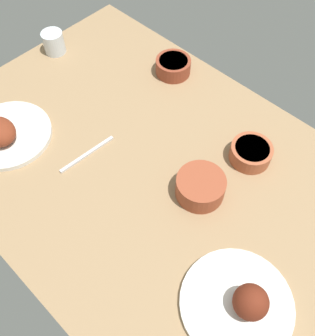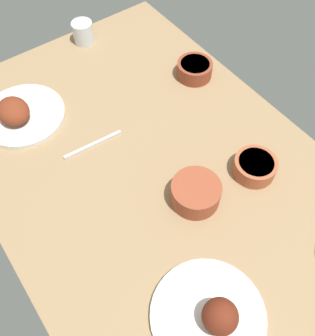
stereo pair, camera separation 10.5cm
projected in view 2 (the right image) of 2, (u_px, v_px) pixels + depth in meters
The scene contains 8 objects.
dining_table at pixel (158, 176), 110.37cm from camera, with size 140.00×90.00×4.00cm, color #937551.
plate_far_side at pixel (212, 316), 84.55cm from camera, with size 26.30×26.30×9.94cm.
plate_near_viewer at pixel (19, 114), 117.85cm from camera, with size 26.05×26.05×8.23cm.
bowl_potatoes at pixel (255, 166), 106.47cm from camera, with size 11.98×11.98×5.00cm.
bowl_pasta at pixel (195, 69), 128.32cm from camera, with size 11.88×11.88×5.32cm.
bowl_cream at pixel (196, 193), 100.97cm from camera, with size 13.37×13.37×6.34cm.
water_tumbler at pixel (83, 32), 137.69cm from camera, with size 7.47×7.47×7.73cm, color silver.
fork_loose at pixel (93, 144), 113.68cm from camera, with size 18.80×0.90×0.80cm, color silver.
Camera 2 is at (48.12, -35.11, 94.94)cm, focal length 40.79 mm.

